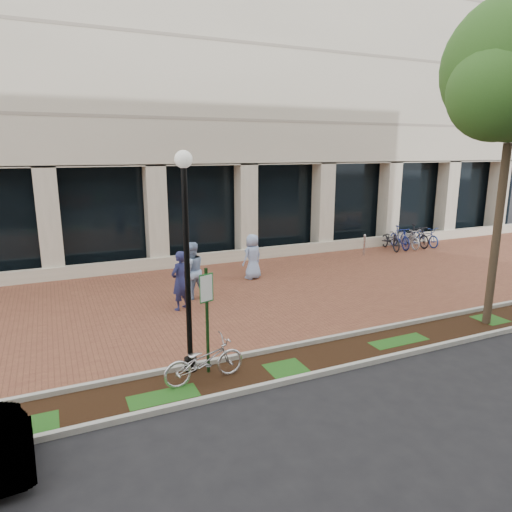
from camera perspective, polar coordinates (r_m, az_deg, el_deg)
name	(u,v)px	position (r m, az deg, el deg)	size (l,w,h in m)	color
ground	(249,293)	(15.61, -0.89, -4.70)	(120.00, 120.00, 0.00)	black
brick_plaza	(249,293)	(15.61, -0.89, -4.68)	(40.00, 9.00, 0.01)	brown
planting_strip	(336,354)	(11.32, 10.02, -12.00)	(40.00, 1.50, 0.01)	black
curb_plaza_side	(320,340)	(11.86, 7.96, -10.42)	(40.00, 0.12, 0.12)	#A4A49B
curb_street_side	(356,365)	(10.75, 12.33, -13.19)	(40.00, 0.12, 0.12)	#A4A49B
near_office_building	(164,41)	(25.39, -11.42, 24.84)	(40.00, 12.12, 16.00)	beige
parking_sign	(207,307)	(9.78, -6.13, -6.40)	(0.34, 0.07, 2.37)	#153B16
lamppost	(187,253)	(9.61, -8.66, 0.43)	(0.36, 0.36, 4.77)	black
locked_bicycle	(204,361)	(9.85, -6.50, -12.87)	(0.62, 1.77, 0.93)	silver
pedestrian_left	(180,281)	(14.01, -9.48, -3.06)	(0.67, 0.44, 1.83)	navy
pedestrian_mid	(192,271)	(15.00, -8.05, -1.81)	(0.92, 0.72, 1.89)	#91B0D9
pedestrian_right	(252,257)	(17.18, -0.44, -0.07)	(0.84, 0.55, 1.72)	#95AEDF
bollard	(364,245)	(21.69, 13.37, 1.39)	(0.12, 0.12, 1.00)	#B3B4B8
bike_rack_cluster	(408,237)	(24.02, 18.51, 2.21)	(3.15, 2.02, 1.12)	black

